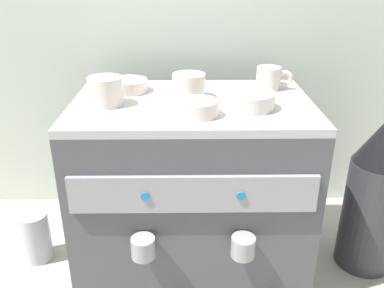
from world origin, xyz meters
name	(u,v)px	position (x,y,z in m)	size (l,w,h in m)	color
ground_plane	(192,256)	(0.00, 0.00, 0.00)	(4.00, 4.00, 0.00)	#9E998E
tiled_backsplash_wall	(191,61)	(0.00, 0.34, 0.51)	(2.80, 0.03, 1.03)	silver
espresso_machine	(192,187)	(0.00, 0.00, 0.24)	(0.60, 0.50, 0.49)	#4C4C51
ceramic_cup_0	(189,85)	(-0.01, 0.03, 0.52)	(0.08, 0.12, 0.06)	beige
ceramic_cup_1	(270,78)	(0.21, 0.10, 0.52)	(0.10, 0.07, 0.06)	beige
ceramic_cup_2	(105,91)	(-0.21, -0.02, 0.52)	(0.10, 0.11, 0.07)	beige
ceramic_bowl_0	(199,108)	(0.01, -0.10, 0.50)	(0.09, 0.09, 0.04)	beige
ceramic_bowl_1	(250,101)	(0.14, -0.05, 0.51)	(0.12, 0.12, 0.04)	beige
ceramic_bowl_2	(128,86)	(-0.17, 0.09, 0.50)	(0.10, 0.10, 0.03)	beige
coffee_grinder	(375,195)	(0.50, -0.03, 0.23)	(0.16, 0.16, 0.46)	#333338
milk_pitcher	(36,237)	(-0.46, 0.00, 0.08)	(0.08, 0.08, 0.15)	#B7B7BC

